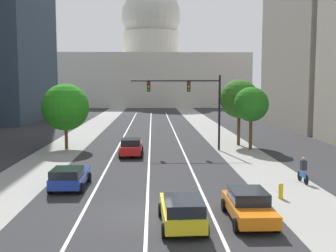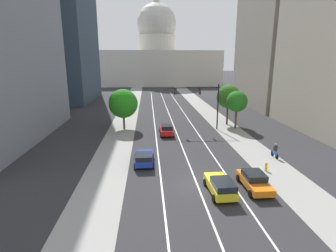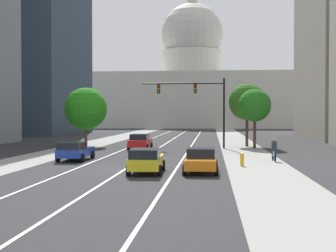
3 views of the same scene
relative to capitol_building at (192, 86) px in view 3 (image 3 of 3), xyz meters
name	(u,v)px [view 3 (image 3 of 3)]	position (x,y,z in m)	size (l,w,h in m)	color
ground_plane	(175,138)	(0.00, -60.72, -11.37)	(400.00, 400.00, 0.00)	#2B2B2D
sidewalk_left	(111,140)	(-8.60, -65.72, -11.37)	(4.34, 130.00, 0.01)	gray
sidewalk_right	(235,140)	(8.60, -65.72, -11.37)	(4.34, 130.00, 0.01)	gray
lane_stripe_left	(137,144)	(-3.22, -75.72, -11.36)	(0.16, 90.00, 0.01)	white
lane_stripe_center	(165,144)	(0.00, -75.72, -11.36)	(0.16, 90.00, 0.01)	white
lane_stripe_right	(192,145)	(3.22, -75.72, -11.36)	(0.16, 90.00, 0.01)	white
capitol_building	(192,86)	(0.00, 0.00, 0.00)	(53.29, 26.48, 35.70)	beige
car_yellow	(146,160)	(1.62, -102.38, -10.58)	(2.10, 4.28, 1.50)	yellow
car_orange	(201,160)	(4.82, -101.55, -10.62)	(2.02, 4.48, 1.46)	orange
car_red	(140,142)	(-1.61, -83.91, -10.57)	(2.05, 4.31, 1.57)	red
car_blue	(75,151)	(-4.83, -95.30, -10.62)	(2.09, 4.17, 1.42)	#1E389E
traffic_signal_mast	(198,98)	(4.10, -81.31, -6.16)	(8.58, 0.39, 7.25)	black
fire_hydrant	(242,159)	(7.52, -97.99, -10.91)	(0.26, 0.35, 0.91)	yellow
cyclist	(274,150)	(10.09, -94.47, -10.52)	(0.37, 1.70, 1.72)	black
street_tree_near_right	(255,105)	(9.90, -80.93, -6.94)	(3.37, 3.37, 6.14)	#51381E
street_tree_mid_right	(247,102)	(9.33, -78.07, -6.50)	(4.02, 4.02, 6.90)	#51381E
street_tree_near_left	(86,109)	(-8.25, -79.79, -7.24)	(4.63, 4.63, 6.46)	#51381E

